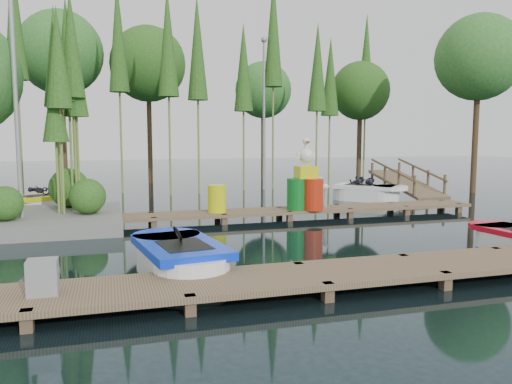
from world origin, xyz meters
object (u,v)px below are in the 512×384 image
object	(u,v)px
boat_yellow_far	(43,203)
yellow_barrel	(217,199)
utility_cabinet	(43,277)
drum_cluster	(307,188)
boat_blue	(180,260)

from	to	relation	value
boat_yellow_far	yellow_barrel	world-z (taller)	boat_yellow_far
yellow_barrel	boat_yellow_far	bearing A→B (deg)	144.07
utility_cabinet	yellow_barrel	xyz separation A→B (m)	(4.03, 7.00, 0.16)
boat_yellow_far	drum_cluster	world-z (taller)	drum_cluster
boat_blue	yellow_barrel	world-z (taller)	yellow_barrel
boat_blue	yellow_barrel	size ratio (longest dim) A/B	3.82
utility_cabinet	yellow_barrel	distance (m)	8.08
boat_blue	drum_cluster	distance (m)	7.16
boat_yellow_far	drum_cluster	bearing A→B (deg)	-41.40
boat_blue	drum_cluster	bearing A→B (deg)	39.79
boat_yellow_far	drum_cluster	size ratio (longest dim) A/B	1.29
utility_cabinet	boat_blue	bearing A→B (deg)	34.83
utility_cabinet	drum_cluster	xyz separation A→B (m)	(6.88, 6.84, 0.40)
utility_cabinet	yellow_barrel	world-z (taller)	yellow_barrel
utility_cabinet	yellow_barrel	bearing A→B (deg)	60.07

